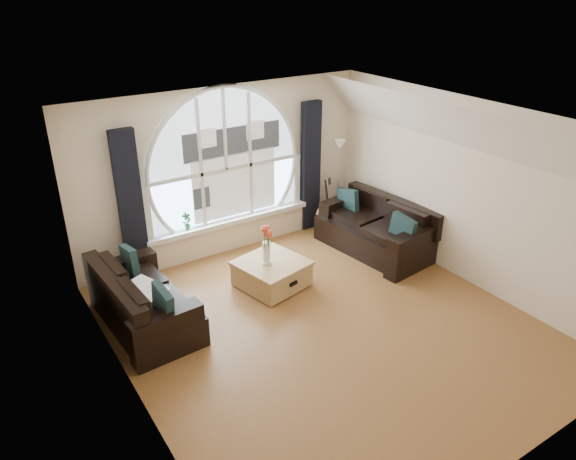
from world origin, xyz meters
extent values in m
cube|color=brown|center=(0.00, 0.00, 0.00)|extent=(5.00, 5.50, 0.01)
cube|color=silver|center=(0.00, 0.00, 2.70)|extent=(5.00, 5.50, 0.01)
cube|color=beige|center=(0.00, 2.75, 1.35)|extent=(5.00, 0.01, 2.70)
cube|color=beige|center=(0.00, -2.75, 1.35)|extent=(5.00, 0.01, 2.70)
cube|color=beige|center=(-2.50, 0.00, 1.35)|extent=(0.01, 5.50, 2.70)
cube|color=beige|center=(2.50, 0.00, 1.35)|extent=(0.01, 5.50, 2.70)
cube|color=silver|center=(2.20, 0.00, 2.35)|extent=(0.92, 5.50, 0.72)
cube|color=silver|center=(0.00, 2.72, 1.62)|extent=(2.60, 0.06, 2.15)
cube|color=white|center=(0.00, 2.65, 0.51)|extent=(2.90, 0.22, 0.08)
cube|color=white|center=(0.00, 2.69, 1.62)|extent=(2.76, 0.08, 2.15)
cube|color=silver|center=(0.15, 2.71, 1.50)|extent=(1.70, 0.02, 1.50)
cube|color=black|center=(-1.60, 2.63, 1.15)|extent=(0.35, 0.12, 2.30)
cube|color=black|center=(1.60, 2.63, 1.15)|extent=(0.35, 0.12, 2.30)
cube|color=black|center=(-1.95, 1.34, 0.40)|extent=(1.01, 1.87, 0.81)
cube|color=black|center=(1.98, 1.30, 0.40)|extent=(1.18, 2.03, 0.86)
cube|color=#AC8249|center=(-0.05, 1.26, 0.22)|extent=(1.08, 1.08, 0.44)
cube|color=silver|center=(-1.98, 1.31, 0.50)|extent=(0.73, 0.73, 0.10)
cube|color=white|center=(-0.14, 1.26, 0.79)|extent=(0.24, 0.24, 0.70)
cube|color=#B2B2B2|center=(2.09, 2.45, 0.80)|extent=(0.24, 0.24, 1.60)
cube|color=brown|center=(1.69, 2.32, 0.53)|extent=(0.38, 0.27, 1.06)
imported|color=#1E6023|center=(-0.76, 2.65, 0.70)|extent=(0.17, 0.12, 0.29)
camera|label=1|loc=(-3.62, -4.64, 4.24)|focal=33.64mm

